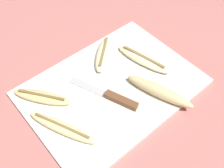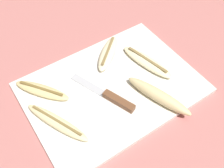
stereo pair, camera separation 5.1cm
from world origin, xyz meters
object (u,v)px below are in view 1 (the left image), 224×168
at_px(banana_spotted_left, 42,97).
at_px(banana_mellow_near, 159,91).
at_px(knife, 115,98).
at_px(banana_soft_right, 62,128).
at_px(banana_pale_long, 143,59).
at_px(banana_bright_far, 104,54).

distance_m(banana_spotted_left, banana_mellow_near, 0.32).
relative_size(knife, banana_soft_right, 1.07).
height_order(banana_soft_right, banana_pale_long, same).
relative_size(banana_soft_right, banana_bright_far, 1.32).
bearing_deg(banana_mellow_near, banana_spotted_left, 142.16).
bearing_deg(banana_mellow_near, banana_soft_right, 162.63).
distance_m(knife, banana_soft_right, 0.16).
xyz_separation_m(banana_soft_right, banana_spotted_left, (0.01, 0.11, -0.00)).
bearing_deg(banana_soft_right, banana_mellow_near, -17.37).
height_order(banana_pale_long, banana_mellow_near, banana_mellow_near).
xyz_separation_m(banana_spotted_left, banana_mellow_near, (0.25, -0.20, 0.01)).
xyz_separation_m(banana_pale_long, banana_mellow_near, (-0.06, -0.12, 0.01)).
distance_m(banana_bright_far, banana_spotted_left, 0.23).
xyz_separation_m(banana_bright_far, banana_mellow_near, (0.02, -0.21, 0.00)).
relative_size(banana_soft_right, banana_mellow_near, 0.96).
relative_size(banana_bright_far, banana_spotted_left, 0.92).
bearing_deg(banana_bright_far, banana_spotted_left, -175.85).
xyz_separation_m(knife, banana_bright_far, (0.08, 0.15, 0.00)).
relative_size(knife, banana_pale_long, 1.09).
distance_m(knife, banana_bright_far, 0.17).
distance_m(banana_pale_long, banana_spotted_left, 0.32).
distance_m(banana_soft_right, banana_pale_long, 0.32).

